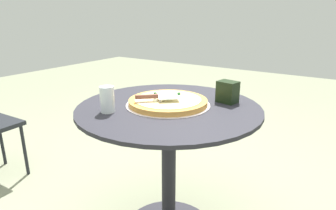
{
  "coord_description": "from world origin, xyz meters",
  "views": [
    {
      "loc": [
        -1.13,
        -0.75,
        1.18
      ],
      "look_at": [
        0.01,
        0.01,
        0.75
      ],
      "focal_mm": 31.0,
      "sensor_mm": 36.0,
      "label": 1
    }
  ],
  "objects_px": {
    "patio_table": "(169,146)",
    "pizza_on_tray": "(168,102)",
    "drinking_cup": "(107,99)",
    "napkin_dispenser": "(228,92)",
    "pizza_server": "(157,97)"
  },
  "relations": [
    {
      "from": "pizza_server",
      "to": "pizza_on_tray",
      "type": "bearing_deg",
      "value": -21.06
    },
    {
      "from": "drinking_cup",
      "to": "napkin_dispenser",
      "type": "distance_m",
      "value": 0.6
    },
    {
      "from": "pizza_server",
      "to": "drinking_cup",
      "type": "relative_size",
      "value": 1.56
    },
    {
      "from": "pizza_on_tray",
      "to": "drinking_cup",
      "type": "bearing_deg",
      "value": 144.78
    },
    {
      "from": "drinking_cup",
      "to": "napkin_dispenser",
      "type": "xyz_separation_m",
      "value": [
        0.45,
        -0.4,
        -0.01
      ]
    },
    {
      "from": "pizza_on_tray",
      "to": "napkin_dispenser",
      "type": "xyz_separation_m",
      "value": [
        0.21,
        -0.23,
        0.04
      ]
    },
    {
      "from": "patio_table",
      "to": "pizza_on_tray",
      "type": "distance_m",
      "value": 0.23
    },
    {
      "from": "pizza_on_tray",
      "to": "patio_table",
      "type": "bearing_deg",
      "value": -130.59
    },
    {
      "from": "pizza_server",
      "to": "patio_table",
      "type": "bearing_deg",
      "value": -33.96
    },
    {
      "from": "patio_table",
      "to": "pizza_on_tray",
      "type": "xyz_separation_m",
      "value": [
        0.01,
        0.01,
        0.23
      ]
    },
    {
      "from": "pizza_on_tray",
      "to": "drinking_cup",
      "type": "relative_size",
      "value": 3.45
    },
    {
      "from": "patio_table",
      "to": "drinking_cup",
      "type": "xyz_separation_m",
      "value": [
        -0.23,
        0.18,
        0.28
      ]
    },
    {
      "from": "pizza_server",
      "to": "napkin_dispenser",
      "type": "height_order",
      "value": "napkin_dispenser"
    },
    {
      "from": "patio_table",
      "to": "napkin_dispenser",
      "type": "distance_m",
      "value": 0.41
    },
    {
      "from": "patio_table",
      "to": "drinking_cup",
      "type": "relative_size",
      "value": 7.49
    }
  ]
}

